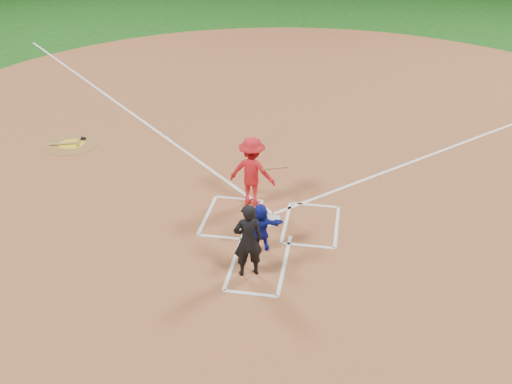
% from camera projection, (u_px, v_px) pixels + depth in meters
% --- Properties ---
extents(ground, '(120.00, 120.00, 0.00)m').
position_uv_depth(ground, '(271.00, 221.00, 13.85)').
color(ground, '#134912').
rests_on(ground, ground).
extents(home_plate_dirt, '(28.00, 28.00, 0.01)m').
position_uv_depth(home_plate_dirt, '(298.00, 126.00, 19.01)').
color(home_plate_dirt, brown).
rests_on(home_plate_dirt, ground).
extents(home_plate, '(0.60, 0.60, 0.02)m').
position_uv_depth(home_plate, '(271.00, 220.00, 13.84)').
color(home_plate, silver).
rests_on(home_plate, home_plate_dirt).
extents(on_deck_circle, '(1.70, 1.70, 0.01)m').
position_uv_depth(on_deck_circle, '(72.00, 144.00, 17.75)').
color(on_deck_circle, brown).
rests_on(on_deck_circle, home_plate_dirt).
extents(on_deck_logo, '(0.80, 0.80, 0.00)m').
position_uv_depth(on_deck_logo, '(72.00, 144.00, 17.74)').
color(on_deck_logo, gold).
rests_on(on_deck_logo, on_deck_circle).
extents(on_deck_bat_a, '(0.33, 0.82, 0.06)m').
position_uv_depth(on_deck_bat_a, '(79.00, 140.00, 17.92)').
color(on_deck_bat_a, olive).
rests_on(on_deck_bat_a, on_deck_circle).
extents(on_deck_bat_b, '(0.82, 0.33, 0.06)m').
position_uv_depth(on_deck_bat_b, '(64.00, 144.00, 17.67)').
color(on_deck_bat_b, olive).
rests_on(on_deck_bat_b, on_deck_circle).
extents(bat_weight_donut, '(0.19, 0.19, 0.05)m').
position_uv_depth(bat_weight_donut, '(83.00, 138.00, 18.05)').
color(bat_weight_donut, black).
rests_on(bat_weight_donut, on_deck_circle).
extents(catcher, '(1.11, 0.63, 1.14)m').
position_uv_depth(catcher, '(260.00, 227.00, 12.52)').
color(catcher, '#121B94').
rests_on(catcher, home_plate_dirt).
extents(umpire, '(0.72, 0.61, 1.68)m').
position_uv_depth(umpire, '(248.00, 240.00, 11.61)').
color(umpire, black).
rests_on(umpire, home_plate_dirt).
extents(chalk_markings, '(28.35, 17.32, 0.01)m').
position_uv_depth(chalk_markings, '(295.00, 135.00, 18.39)').
color(chalk_markings, white).
rests_on(chalk_markings, home_plate_dirt).
extents(batter_at_plate, '(1.50, 0.91, 1.80)m').
position_uv_depth(batter_at_plate, '(252.00, 172.00, 14.13)').
color(batter_at_plate, red).
rests_on(batter_at_plate, home_plate_dirt).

